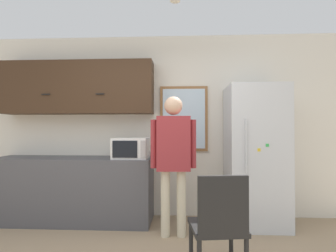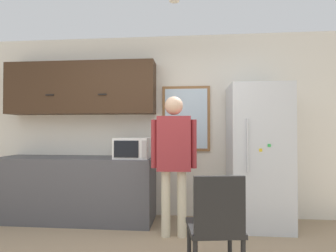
{
  "view_description": "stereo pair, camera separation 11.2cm",
  "coord_description": "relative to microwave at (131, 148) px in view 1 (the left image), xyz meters",
  "views": [
    {
      "loc": [
        0.44,
        -1.88,
        1.27
      ],
      "look_at": [
        0.29,
        1.13,
        1.32
      ],
      "focal_mm": 28.0,
      "sensor_mm": 36.0,
      "label": 1
    },
    {
      "loc": [
        0.56,
        -1.88,
        1.27
      ],
      "look_at": [
        0.29,
        1.13,
        1.32
      ],
      "focal_mm": 28.0,
      "sensor_mm": 36.0,
      "label": 2
    }
  ],
  "objects": [
    {
      "name": "microwave",
      "position": [
        0.0,
        0.0,
        0.0
      ],
      "size": [
        0.46,
        0.43,
        0.28
      ],
      "color": "white",
      "rests_on": "counter"
    },
    {
      "name": "back_wall",
      "position": [
        0.24,
        0.41,
        0.32
      ],
      "size": [
        6.0,
        0.06,
        2.7
      ],
      "color": "silver",
      "rests_on": "ground_plane"
    },
    {
      "name": "ceiling_light",
      "position": [
        0.62,
        -0.74,
        1.65
      ],
      "size": [
        0.11,
        0.11,
        0.01
      ],
      "color": "white"
    },
    {
      "name": "person",
      "position": [
        0.59,
        -0.39,
        -0.01
      ],
      "size": [
        0.55,
        0.24,
        1.68
      ],
      "rotation": [
        0.0,
        0.0,
        0.05
      ],
      "color": "beige",
      "rests_on": "ground_plane"
    },
    {
      "name": "counter",
      "position": [
        -0.84,
        0.06,
        -0.58
      ],
      "size": [
        2.23,
        0.64,
        0.89
      ],
      "color": "#4C4C51",
      "rests_on": "ground_plane"
    },
    {
      "name": "window",
      "position": [
        0.72,
        0.37,
        0.42
      ],
      "size": [
        0.71,
        0.05,
        0.97
      ],
      "color": "olive"
    },
    {
      "name": "upper_cabinets",
      "position": [
        -0.84,
        0.22,
        0.87
      ],
      "size": [
        2.23,
        0.34,
        0.76
      ],
      "color": "#3D2819"
    },
    {
      "name": "refrigerator",
      "position": [
        1.68,
        0.04,
        -0.09
      ],
      "size": [
        0.75,
        0.7,
        1.87
      ],
      "color": "silver",
      "rests_on": "ground_plane"
    },
    {
      "name": "chair",
      "position": [
        1.01,
        -1.29,
        -0.53
      ],
      "size": [
        0.5,
        0.5,
        0.91
      ],
      "rotation": [
        0.0,
        0.0,
        3.27
      ],
      "color": "black",
      "rests_on": "ground_plane"
    }
  ]
}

